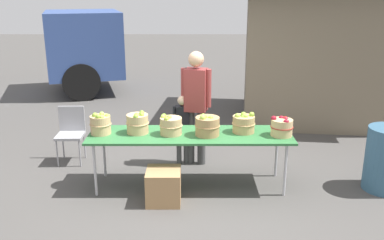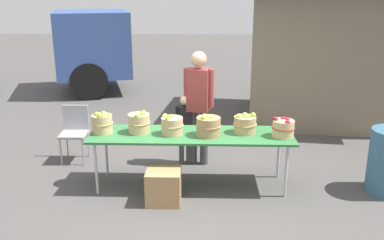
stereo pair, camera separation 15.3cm
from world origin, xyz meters
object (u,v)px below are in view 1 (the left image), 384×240
at_px(apple_basket_green_1, 139,123).
at_px(apple_basket_green_2, 172,125).
at_px(produce_crate, 165,186).
at_px(vendor_adult, 198,99).
at_px(apple_basket_green_3, 209,126).
at_px(market_table, 192,136).
at_px(apple_basket_green_4, 245,123).
at_px(apple_basket_red_0, 284,127).
at_px(apple_basket_green_0, 102,124).
at_px(folding_chair, 73,130).
at_px(child_customer, 184,124).

distance_m(apple_basket_green_1, apple_basket_green_2, 0.45).
bearing_deg(produce_crate, vendor_adult, 71.49).
bearing_deg(apple_basket_green_3, vendor_adult, 99.69).
distance_m(market_table, apple_basket_green_1, 0.72).
distance_m(apple_basket_green_4, apple_basket_red_0, 0.50).
bearing_deg(produce_crate, apple_basket_green_1, 125.61).
bearing_deg(apple_basket_green_1, vendor_adult, 43.23).
bearing_deg(apple_basket_red_0, apple_basket_green_0, 178.20).
bearing_deg(apple_basket_red_0, folding_chair, 162.73).
relative_size(vendor_adult, folding_chair, 2.02).
xyz_separation_m(apple_basket_green_2, vendor_adult, (0.34, 0.79, 0.15)).
relative_size(child_customer, produce_crate, 2.51).
relative_size(apple_basket_green_1, apple_basket_green_4, 0.98).
xyz_separation_m(apple_basket_green_2, child_customer, (0.14, 0.79, -0.24)).
bearing_deg(folding_chair, apple_basket_green_0, -54.19).
distance_m(market_table, child_customer, 0.79).
distance_m(apple_basket_green_0, produce_crate, 1.19).
bearing_deg(folding_chair, market_table, -26.87).
distance_m(apple_basket_green_2, apple_basket_green_3, 0.48).
distance_m(apple_basket_green_3, folding_chair, 2.31).
bearing_deg(produce_crate, apple_basket_red_0, 14.72).
bearing_deg(market_table, apple_basket_green_2, -177.02).
xyz_separation_m(vendor_adult, folding_chair, (-1.93, 0.10, -0.51)).
bearing_deg(vendor_adult, apple_basket_red_0, 156.68).
bearing_deg(apple_basket_green_3, produce_crate, -143.22).
relative_size(market_table, produce_crate, 6.28).
bearing_deg(child_customer, folding_chair, -10.64).
distance_m(child_customer, folding_chair, 1.74).
xyz_separation_m(apple_basket_green_0, apple_basket_green_1, (0.49, 0.03, -0.00)).
bearing_deg(apple_basket_green_1, apple_basket_green_4, 1.19).
relative_size(apple_basket_green_4, folding_chair, 0.37).
xyz_separation_m(apple_basket_green_2, produce_crate, (-0.08, -0.46, -0.66)).
bearing_deg(child_customer, apple_basket_green_1, 44.62).
relative_size(apple_basket_green_2, apple_basket_green_3, 0.91).
bearing_deg(apple_basket_green_2, vendor_adult, 66.73).
xyz_separation_m(apple_basket_green_0, folding_chair, (-0.66, 0.87, -0.38)).
height_order(vendor_adult, child_customer, vendor_adult).
height_order(apple_basket_green_3, apple_basket_red_0, apple_basket_green_3).
relative_size(vendor_adult, child_customer, 1.61).
bearing_deg(apple_basket_green_4, folding_chair, 162.46).
distance_m(apple_basket_green_0, apple_basket_green_3, 1.41).
height_order(apple_basket_green_1, child_customer, child_customer).
xyz_separation_m(market_table, produce_crate, (-0.33, -0.47, -0.50)).
relative_size(apple_basket_green_0, produce_crate, 0.69).
bearing_deg(produce_crate, apple_basket_green_0, 150.74).
height_order(apple_basket_green_1, vendor_adult, vendor_adult).
distance_m(apple_basket_green_0, folding_chair, 1.16).
bearing_deg(folding_chair, produce_crate, -43.10).
distance_m(apple_basket_green_3, apple_basket_green_4, 0.51).
height_order(market_table, apple_basket_red_0, apple_basket_red_0).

